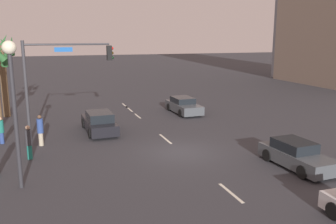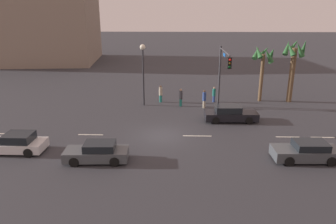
# 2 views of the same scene
# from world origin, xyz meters

# --- Properties ---
(ground_plane) EXTENTS (220.00, 220.00, 0.00)m
(ground_plane) POSITION_xyz_m (0.00, 0.00, 0.00)
(ground_plane) COLOR #333338
(lane_stripe_1) EXTENTS (2.09, 0.14, 0.01)m
(lane_stripe_1) POSITION_xyz_m (-12.69, 0.00, 0.01)
(lane_stripe_1) COLOR silver
(lane_stripe_1) RESTS_ON ground_plane
(lane_stripe_2) EXTENTS (2.01, 0.14, 0.01)m
(lane_stripe_2) POSITION_xyz_m (-5.76, 0.00, 0.01)
(lane_stripe_2) COLOR silver
(lane_stripe_2) RESTS_ON ground_plane
(lane_stripe_3) EXTENTS (2.28, 0.14, 0.01)m
(lane_stripe_3) POSITION_xyz_m (2.81, 0.00, 0.01)
(lane_stripe_3) COLOR silver
(lane_stripe_3) RESTS_ON ground_plane
(lane_stripe_4) EXTENTS (1.85, 0.14, 0.01)m
(lane_stripe_4) POSITION_xyz_m (9.96, 0.00, 0.01)
(lane_stripe_4) COLOR silver
(lane_stripe_4) RESTS_ON ground_plane
(lane_stripe_6) EXTENTS (2.59, 0.14, 0.01)m
(lane_stripe_6) POSITION_xyz_m (13.06, 0.00, 0.01)
(lane_stripe_6) COLOR silver
(lane_stripe_6) RESTS_ON ground_plane
(car_0) EXTENTS (4.40, 1.97, 1.33)m
(car_0) POSITION_xyz_m (9.86, -4.03, 0.62)
(car_0) COLOR #474C51
(car_0) RESTS_ON ground_plane
(car_1) EXTENTS (4.01, 2.01, 1.36)m
(car_1) POSITION_xyz_m (-10.11, -3.25, 0.62)
(car_1) COLOR silver
(car_1) RESTS_ON ground_plane
(car_2) EXTENTS (4.26, 1.92, 1.32)m
(car_2) POSITION_xyz_m (-4.08, -4.58, 0.61)
(car_2) COLOR #474C51
(car_2) RESTS_ON ground_plane
(car_3) EXTENTS (4.73, 2.02, 1.42)m
(car_3) POSITION_xyz_m (5.95, 3.71, 0.65)
(car_3) COLOR black
(car_3) RESTS_ON ground_plane
(traffic_signal) EXTENTS (0.36, 5.60, 6.19)m
(traffic_signal) POSITION_xyz_m (5.44, 6.27, 4.23)
(traffic_signal) COLOR #38383D
(traffic_signal) RESTS_ON ground_plane
(streetlamp) EXTENTS (0.56, 0.56, 6.27)m
(streetlamp) POSITION_xyz_m (-2.29, 8.31, 4.38)
(streetlamp) COLOR #2D2D33
(streetlamp) RESTS_ON ground_plane
(pedestrian_0) EXTENTS (0.50, 0.50, 1.88)m
(pedestrian_0) POSITION_xyz_m (3.91, 7.49, 0.99)
(pedestrian_0) COLOR #B2A58C
(pedestrian_0) RESTS_ON ground_plane
(pedestrian_1) EXTENTS (0.48, 0.48, 1.83)m
(pedestrian_1) POSITION_xyz_m (-0.59, 9.52, 0.96)
(pedestrian_1) COLOR #1E7266
(pedestrian_1) RESTS_ON ground_plane
(pedestrian_2) EXTENTS (0.42, 0.42, 1.65)m
(pedestrian_2) POSITION_xyz_m (5.12, 9.75, 0.87)
(pedestrian_2) COLOR #2D478C
(pedestrian_2) RESTS_ON ground_plane
(pedestrian_3) EXTENTS (0.49, 0.49, 1.85)m
(pedestrian_3) POSITION_xyz_m (1.54, 8.06, 0.98)
(pedestrian_3) COLOR #1E7266
(pedestrian_3) RESTS_ON ground_plane
(palm_tree_0) EXTENTS (2.40, 2.44, 6.03)m
(palm_tree_0) POSITION_xyz_m (10.20, 10.33, 4.57)
(palm_tree_0) COLOR brown
(palm_tree_0) RESTS_ON ground_plane
(palm_tree_1) EXTENTS (2.46, 2.40, 6.71)m
(palm_tree_1) POSITION_xyz_m (13.28, 10.11, 4.56)
(palm_tree_1) COLOR brown
(palm_tree_1) RESTS_ON ground_plane
(building_1) EXTENTS (22.07, 17.44, 12.80)m
(building_1) POSITION_xyz_m (-24.55, 35.98, 6.40)
(building_1) COLOR gray
(building_1) RESTS_ON ground_plane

